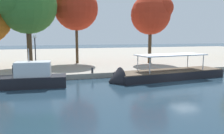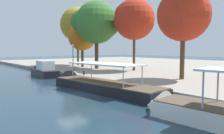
{
  "view_description": "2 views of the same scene",
  "coord_description": "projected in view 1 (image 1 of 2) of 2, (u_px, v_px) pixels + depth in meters",
  "views": [
    {
      "loc": [
        -13.67,
        -18.84,
        4.86
      ],
      "look_at": [
        -5.61,
        7.23,
        1.07
      ],
      "focal_mm": 35.41,
      "sensor_mm": 36.0,
      "label": 1
    },
    {
      "loc": [
        17.07,
        -9.6,
        4.19
      ],
      "look_at": [
        -2.54,
        6.72,
        2.09
      ],
      "focal_mm": 34.39,
      "sensor_mm": 36.0,
      "label": 2
    }
  ],
  "objects": [
    {
      "name": "dock_promenade",
      "position": [
        102.0,
        55.0,
        54.08
      ],
      "size": [
        120.0,
        55.0,
        0.6
      ],
      "primitive_type": "cube",
      "color": "gray",
      "rests_on": "ground_plane"
    },
    {
      "name": "ground_plane",
      "position": [
        185.0,
        84.0,
        22.5
      ],
      "size": [
        220.0,
        220.0,
        0.0
      ],
      "primitive_type": "plane",
      "color": "#1E3342"
    },
    {
      "name": "tree_0",
      "position": [
        74.0,
        9.0,
        34.48
      ],
      "size": [
        6.86,
        6.86,
        12.03
      ],
      "color": "#4C3823",
      "rests_on": "dock_promenade"
    },
    {
      "name": "tree_3",
      "position": [
        153.0,
        13.0,
        34.62
      ],
      "size": [
        6.26,
        6.26,
        10.79
      ],
      "color": "#4C3823",
      "rests_on": "dock_promenade"
    },
    {
      "name": "lamp_post",
      "position": [
        35.0,
        49.0,
        25.59
      ],
      "size": [
        0.43,
        0.43,
        4.45
      ],
      "color": "black",
      "rests_on": "dock_promenade"
    },
    {
      "name": "motor_yacht_0",
      "position": [
        22.0,
        80.0,
        21.18
      ],
      "size": [
        8.38,
        3.06,
        4.51
      ],
      "rotation": [
        0.0,
        0.0,
        3.05
      ],
      "color": "black",
      "rests_on": "ground_plane"
    },
    {
      "name": "mooring_bollard_0",
      "position": [
        92.0,
        70.0,
        26.0
      ],
      "size": [
        0.28,
        0.28,
        0.68
      ],
      "color": "#2D2D33",
      "rests_on": "dock_promenade"
    },
    {
      "name": "tree_4",
      "position": [
        27.0,
        5.0,
        29.64
      ],
      "size": [
        7.97,
        7.99,
        12.45
      ],
      "color": "#4C3823",
      "rests_on": "dock_promenade"
    },
    {
      "name": "tour_boat_1",
      "position": [
        162.0,
        76.0,
        25.36
      ],
      "size": [
        14.6,
        4.45,
        4.09
      ],
      "rotation": [
        0.0,
        0.0,
        3.23
      ],
      "color": "black",
      "rests_on": "ground_plane"
    }
  ]
}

